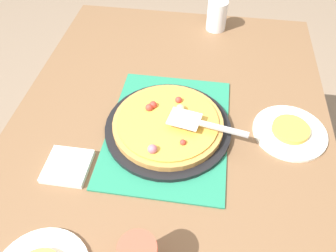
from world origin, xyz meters
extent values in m
plane|color=#84705B|center=(0.00, 0.00, 0.00)|extent=(8.00, 8.00, 0.00)
cube|color=brown|center=(0.00, 0.00, 0.73)|extent=(1.40, 1.00, 0.03)
cube|color=brown|center=(-0.64, -0.44, 0.36)|extent=(0.07, 0.07, 0.72)
cube|color=brown|center=(-0.64, 0.44, 0.36)|extent=(0.07, 0.07, 0.72)
cube|color=#237F5B|center=(0.00, 0.00, 0.75)|extent=(0.48, 0.36, 0.01)
cylinder|color=black|center=(0.00, 0.00, 0.76)|extent=(0.38, 0.38, 0.01)
cylinder|color=#B78442|center=(0.00, 0.00, 0.78)|extent=(0.33, 0.33, 0.02)
cylinder|color=gold|center=(0.00, 0.00, 0.79)|extent=(0.30, 0.30, 0.01)
sphere|color=#B76675|center=(0.12, -0.03, 0.80)|extent=(0.03, 0.03, 0.03)
sphere|color=red|center=(0.08, 0.05, 0.80)|extent=(0.02, 0.02, 0.02)
sphere|color=red|center=(-0.08, 0.02, 0.80)|extent=(0.02, 0.02, 0.02)
sphere|color=red|center=(-0.04, -0.06, 0.80)|extent=(0.02, 0.02, 0.02)
sphere|color=#E5CC7F|center=(-0.05, 0.03, 0.80)|extent=(0.03, 0.03, 0.03)
sphere|color=#B76675|center=(-0.02, 0.02, 0.80)|extent=(0.02, 0.02, 0.02)
sphere|color=red|center=(-0.05, -0.05, 0.80)|extent=(0.02, 0.02, 0.02)
cylinder|color=white|center=(-0.04, 0.37, 0.76)|extent=(0.22, 0.22, 0.01)
cylinder|color=gold|center=(-0.04, 0.37, 0.77)|extent=(0.11, 0.11, 0.02)
cylinder|color=white|center=(-0.59, 0.11, 0.81)|extent=(0.08, 0.08, 0.12)
cube|color=silver|center=(0.01, 0.05, 0.82)|extent=(0.09, 0.10, 0.00)
cube|color=#B2B2B7|center=(0.03, 0.16, 0.82)|extent=(0.04, 0.14, 0.01)
cube|color=white|center=(0.18, -0.25, 0.76)|extent=(0.12, 0.12, 0.02)
camera|label=1|loc=(0.65, 0.10, 1.51)|focal=35.02mm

